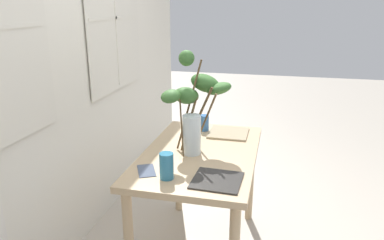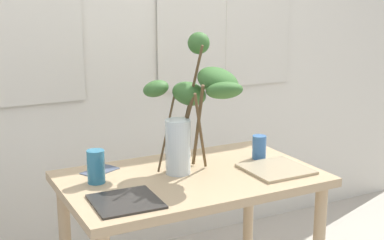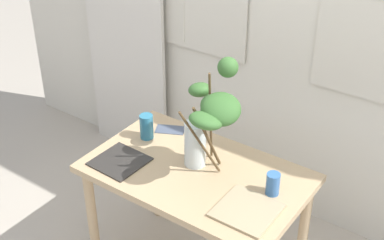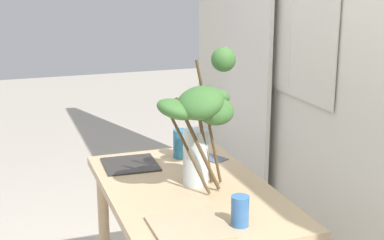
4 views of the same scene
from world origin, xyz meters
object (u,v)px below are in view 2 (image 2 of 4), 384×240
at_px(vase_with_branches, 196,102).
at_px(plate_square_right, 276,169).
at_px(drinking_glass_blue_left, 96,167).
at_px(dining_table, 191,196).
at_px(drinking_glass_blue_right, 259,147).
at_px(plate_square_left, 126,201).

relative_size(vase_with_branches, plate_square_right, 2.36).
relative_size(vase_with_branches, drinking_glass_blue_left, 4.48).
bearing_deg(dining_table, drinking_glass_blue_right, 8.25).
bearing_deg(dining_table, plate_square_left, -155.30).
xyz_separation_m(drinking_glass_blue_left, plate_square_left, (0.03, -0.27, -0.07)).
relative_size(drinking_glass_blue_right, plate_square_right, 0.42).
bearing_deg(vase_with_branches, drinking_glass_blue_right, 3.26).
bearing_deg(plate_square_left, plate_square_right, 3.47).
xyz_separation_m(dining_table, plate_square_left, (-0.38, -0.18, 0.11)).
bearing_deg(drinking_glass_blue_left, dining_table, -13.27).
relative_size(drinking_glass_blue_left, drinking_glass_blue_right, 1.24).
xyz_separation_m(vase_with_branches, plate_square_right, (0.33, -0.17, -0.32)).
bearing_deg(drinking_glass_blue_left, drinking_glass_blue_right, -2.58).
height_order(vase_with_branches, plate_square_right, vase_with_branches).
distance_m(drinking_glass_blue_left, drinking_glass_blue_right, 0.83).
xyz_separation_m(plate_square_left, plate_square_right, (0.76, 0.05, 0.00)).
relative_size(vase_with_branches, drinking_glass_blue_right, 5.57).
relative_size(drinking_glass_blue_left, plate_square_left, 0.57).
bearing_deg(drinking_glass_blue_right, dining_table, -171.75).
distance_m(vase_with_branches, drinking_glass_blue_left, 0.53).
distance_m(vase_with_branches, drinking_glass_blue_right, 0.45).
bearing_deg(drinking_glass_blue_left, vase_with_branches, -7.17).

